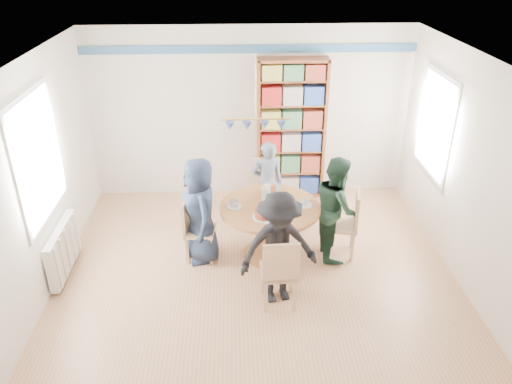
{
  "coord_description": "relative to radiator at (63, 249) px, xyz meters",
  "views": [
    {
      "loc": [
        -0.25,
        -5.01,
        3.85
      ],
      "look_at": [
        0.0,
        0.4,
        1.05
      ],
      "focal_mm": 35.0,
      "sensor_mm": 36.0,
      "label": 1
    }
  ],
  "objects": [
    {
      "name": "tableware",
      "position": [
        2.58,
        0.3,
        0.46
      ],
      "size": [
        1.1,
        1.1,
        0.29
      ],
      "color": "white",
      "rests_on": "dining_table"
    },
    {
      "name": "person_left",
      "position": [
        1.71,
        0.26,
        0.36
      ],
      "size": [
        0.64,
        0.8,
        1.43
      ],
      "primitive_type": "imported",
      "rotation": [
        0.0,
        0.0,
        -1.28
      ],
      "color": "#1B273D",
      "rests_on": "ground"
    },
    {
      "name": "bookshelf",
      "position": [
        3.05,
        2.04,
        0.75
      ],
      "size": [
        1.07,
        0.32,
        2.24
      ],
      "color": "brown",
      "rests_on": "ground"
    },
    {
      "name": "dining_table",
      "position": [
        2.6,
        0.28,
        0.21
      ],
      "size": [
        1.3,
        1.3,
        0.75
      ],
      "color": "olive",
      "rests_on": "ground"
    },
    {
      "name": "chair_left",
      "position": [
        1.62,
        0.28,
        0.12
      ],
      "size": [
        0.41,
        0.41,
        0.86
      ],
      "color": "tan",
      "rests_on": "ground"
    },
    {
      "name": "person_right",
      "position": [
        3.47,
        0.28,
        0.35
      ],
      "size": [
        0.54,
        0.69,
        1.41
      ],
      "primitive_type": "imported",
      "rotation": [
        0.0,
        0.0,
        1.58
      ],
      "color": "black",
      "rests_on": "ground"
    },
    {
      "name": "person_far",
      "position": [
        2.63,
        1.19,
        0.29
      ],
      "size": [
        0.51,
        0.37,
        1.27
      ],
      "primitive_type": "imported",
      "rotation": [
        0.0,
        0.0,
        3.3
      ],
      "color": "gray",
      "rests_on": "ground"
    },
    {
      "name": "chair_right",
      "position": [
        3.63,
        0.27,
        0.16
      ],
      "size": [
        0.49,
        0.49,
        0.93
      ],
      "color": "tan",
      "rests_on": "ground"
    },
    {
      "name": "radiator",
      "position": [
        0.0,
        0.0,
        0.0
      ],
      "size": [
        0.12,
        1.0,
        0.6
      ],
      "color": "silver",
      "rests_on": "ground"
    },
    {
      "name": "person_near",
      "position": [
        2.64,
        -0.63,
        0.35
      ],
      "size": [
        1.0,
        0.71,
        1.4
      ],
      "primitive_type": "imported",
      "rotation": [
        0.0,
        0.0,
        0.22
      ],
      "color": "black",
      "rests_on": "ground"
    },
    {
      "name": "room_shell",
      "position": [
        2.16,
        0.57,
        1.3
      ],
      "size": [
        5.0,
        5.0,
        5.0
      ],
      "color": "white",
      "rests_on": "ground"
    },
    {
      "name": "ground",
      "position": [
        2.42,
        -0.3,
        -0.35
      ],
      "size": [
        5.0,
        5.0,
        0.0
      ],
      "primitive_type": "plane",
      "color": "tan"
    },
    {
      "name": "chair_far",
      "position": [
        2.6,
        1.3,
        0.16
      ],
      "size": [
        0.42,
        0.42,
        0.93
      ],
      "color": "tan",
      "rests_on": "ground"
    },
    {
      "name": "chair_near",
      "position": [
        2.64,
        -0.77,
        0.16
      ],
      "size": [
        0.42,
        0.42,
        0.92
      ],
      "color": "tan",
      "rests_on": "ground"
    }
  ]
}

